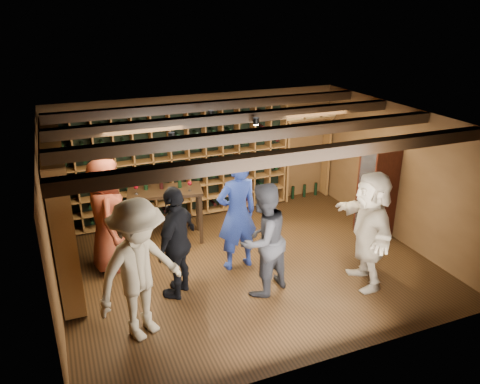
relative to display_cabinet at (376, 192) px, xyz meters
name	(u,v)px	position (x,y,z in m)	size (l,w,h in m)	color
ground	(248,265)	(-2.71, -0.20, -0.86)	(6.00, 6.00, 0.00)	#331E0E
room_shell	(247,126)	(-2.71, -0.15, 1.56)	(6.00, 6.00, 6.00)	brown
wine_rack_back	(179,165)	(-3.24, 2.13, 0.29)	(4.65, 0.30, 2.20)	brown
wine_rack_left	(61,210)	(-5.54, 0.62, 0.29)	(0.30, 2.65, 2.20)	brown
crate_shelf	(308,131)	(-0.31, 2.12, 0.71)	(1.20, 0.32, 2.07)	brown
display_cabinet	(376,192)	(0.00, 0.00, 0.00)	(0.55, 0.50, 1.75)	#39130B
man_blue_shirt	(237,214)	(-2.89, -0.16, 0.12)	(0.71, 0.47, 1.95)	navy
man_grey_suit	(263,240)	(-2.81, -1.00, 0.03)	(0.86, 0.67, 1.78)	black
guest_red_floral	(107,215)	(-4.86, 0.59, 0.11)	(0.94, 0.61, 1.92)	maroon
guest_woman_black	(177,242)	(-4.01, -0.58, 0.02)	(1.03, 0.43, 1.76)	black
guest_khaki	(139,270)	(-4.70, -1.33, 0.12)	(1.27, 0.73, 1.96)	#817359
guest_beige	(369,230)	(-1.20, -1.39, 0.08)	(1.74, 0.55, 1.87)	tan
tasting_table	(165,196)	(-3.76, 1.24, 0.02)	(1.44, 0.92, 1.29)	black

